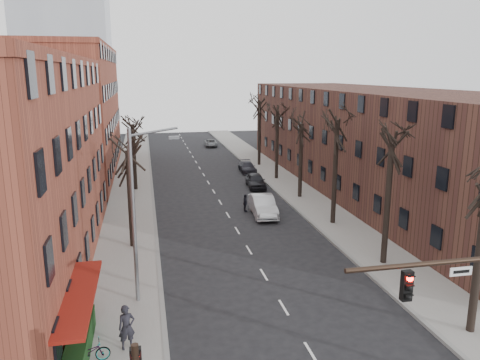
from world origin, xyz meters
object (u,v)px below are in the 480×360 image
silver_sedan (263,206)px  parked_car_near (256,181)px  pedestrian_a (127,327)px  bicycle (88,353)px  parked_car_mid (247,167)px

silver_sedan → parked_car_near: silver_sedan is taller
parked_car_near → pedestrian_a: 29.66m
pedestrian_a → silver_sedan: bearing=44.7°
parked_car_near → bicycle: size_ratio=2.41×
parked_car_near → bicycle: 30.99m
parked_car_mid → bicycle: (-14.38, -35.43, 0.00)m
parked_car_mid → pedestrian_a: size_ratio=2.18×
bicycle → pedestrian_a: bearing=-72.4°
parked_car_mid → parked_car_near: bearing=-93.9°
parked_car_mid → pedestrian_a: 36.98m
parked_car_mid → pedestrian_a: (-12.84, -34.67, 0.51)m
parked_car_near → parked_car_mid: (0.78, 7.58, -0.11)m
silver_sedan → bicycle: size_ratio=2.84×
parked_car_mid → silver_sedan: bearing=-96.1°
parked_car_mid → bicycle: parked_car_mid is taller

